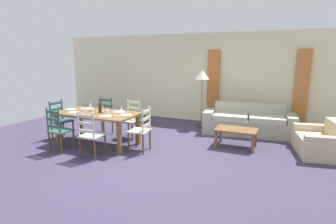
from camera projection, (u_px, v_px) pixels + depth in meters
ground_plane at (143, 152)px, 5.78m from camera, size 9.60×9.60×0.02m
wall_far at (194, 78)px, 8.46m from camera, size 9.60×0.16×2.70m
curtain_panel_left at (213, 87)px, 8.12m from camera, size 0.35×0.08×2.20m
curtain_panel_right at (301, 91)px, 7.15m from camera, size 0.35×0.08×2.20m
dining_table at (97, 116)px, 6.16m from camera, size 1.90×0.96×0.75m
dining_chair_near_left at (59, 130)px, 5.70m from camera, size 0.45×0.43×0.96m
dining_chair_near_right at (90, 135)px, 5.36m from camera, size 0.43×0.41×0.96m
dining_chair_far_left at (104, 116)px, 7.07m from camera, size 0.44×0.42×0.96m
dining_chair_far_right at (131, 119)px, 6.70m from camera, size 0.45×0.43×0.96m
dining_chair_head_west at (60, 120)px, 6.63m from camera, size 0.42×0.44×0.96m
dining_chair_head_east at (141, 130)px, 5.73m from camera, size 0.43×0.45×0.96m
dinner_plate_near_left at (74, 113)px, 6.10m from camera, size 0.24×0.24×0.02m
fork_near_left at (69, 112)px, 6.16m from camera, size 0.03×0.17×0.01m
dinner_plate_near_right at (106, 116)px, 5.73m from camera, size 0.24×0.24×0.02m
fork_near_right at (101, 116)px, 5.80m from camera, size 0.03×0.17×0.01m
dinner_plate_far_left at (89, 109)px, 6.54m from camera, size 0.24×0.24×0.02m
fork_far_left at (84, 109)px, 6.60m from camera, size 0.02×0.17×0.01m
dinner_plate_far_right at (120, 112)px, 6.18m from camera, size 0.24×0.24×0.02m
fork_far_right at (114, 112)px, 6.24m from camera, size 0.03×0.17×0.01m
dinner_plate_head_west at (71, 109)px, 6.45m from camera, size 0.24×0.24×0.02m
fork_head_west at (66, 109)px, 6.51m from camera, size 0.03×0.17×0.01m
dinner_plate_head_east at (126, 115)px, 5.82m from camera, size 0.24×0.24×0.02m
fork_head_east at (120, 115)px, 5.89m from camera, size 0.03×0.17×0.01m
wine_bottle at (100, 108)px, 6.10m from camera, size 0.07×0.07×0.32m
wine_glass_near_left at (81, 108)px, 6.11m from camera, size 0.06×0.06×0.16m
wine_glass_near_right at (114, 111)px, 5.75m from camera, size 0.06×0.06×0.16m
wine_glass_far_left at (90, 106)px, 6.36m from camera, size 0.06×0.06×0.16m
wine_glass_far_right at (121, 109)px, 5.99m from camera, size 0.06×0.06×0.16m
coffee_cup_primary at (107, 112)px, 5.99m from camera, size 0.07×0.07×0.09m
coffee_cup_secondary at (83, 110)px, 6.22m from camera, size 0.07×0.07×0.09m
candle_tall at (91, 108)px, 6.21m from camera, size 0.05×0.05×0.27m
candle_short at (103, 112)px, 6.01m from camera, size 0.05×0.05×0.18m
couch at (248, 123)px, 7.08m from camera, size 2.35×1.05×0.80m
coffee_table at (236, 132)px, 6.02m from camera, size 0.90×0.56×0.42m
armchair_upholstered at (322, 143)px, 5.58m from camera, size 1.01×1.29×0.72m
standing_lamp at (202, 78)px, 7.56m from camera, size 0.40×0.40×1.64m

